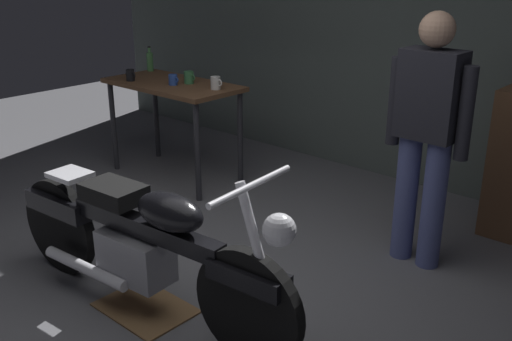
% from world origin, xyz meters
% --- Properties ---
extents(ground_plane, '(12.00, 12.00, 0.00)m').
position_xyz_m(ground_plane, '(0.00, 0.00, 0.00)').
color(ground_plane, slate).
extents(back_wall, '(8.00, 0.12, 3.10)m').
position_xyz_m(back_wall, '(0.00, 2.80, 1.55)').
color(back_wall, '#56605B').
rests_on(back_wall, ground_plane).
extents(workbench, '(1.30, 0.64, 0.90)m').
position_xyz_m(workbench, '(-1.67, 1.40, 0.79)').
color(workbench, brown).
rests_on(workbench, ground_plane).
extents(motorcycle, '(2.19, 0.60, 1.00)m').
position_xyz_m(motorcycle, '(-0.09, -0.20, 0.45)').
color(motorcycle, black).
rests_on(motorcycle, ground_plane).
extents(person_standing, '(0.57, 0.23, 1.67)m').
position_xyz_m(person_standing, '(0.79, 1.41, 0.93)').
color(person_standing, '#545D9A').
rests_on(person_standing, ground_plane).
extents(drip_tray, '(0.56, 0.40, 0.01)m').
position_xyz_m(drip_tray, '(-0.11, -0.20, 0.01)').
color(drip_tray, olive).
rests_on(drip_tray, ground_plane).
extents(mug_black_matte, '(0.11, 0.08, 0.10)m').
position_xyz_m(mug_black_matte, '(-2.01, 1.19, 0.95)').
color(mug_black_matte, black).
rests_on(mug_black_matte, workbench).
extents(mug_white_ceramic, '(0.12, 0.08, 0.11)m').
position_xyz_m(mug_white_ceramic, '(-1.18, 1.46, 0.96)').
color(mug_white_ceramic, white).
rests_on(mug_white_ceramic, workbench).
extents(mug_blue_enamel, '(0.11, 0.08, 0.09)m').
position_xyz_m(mug_blue_enamel, '(-1.58, 1.34, 0.95)').
color(mug_blue_enamel, '#2D51AD').
rests_on(mug_blue_enamel, workbench).
extents(mug_green_speckled, '(0.12, 0.09, 0.11)m').
position_xyz_m(mug_green_speckled, '(-1.52, 1.47, 0.96)').
color(mug_green_speckled, '#3D7F4C').
rests_on(mug_green_speckled, workbench).
extents(bottle, '(0.06, 0.06, 0.24)m').
position_xyz_m(bottle, '(-2.26, 1.62, 1.00)').
color(bottle, '#4C8C4C').
rests_on(bottle, workbench).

